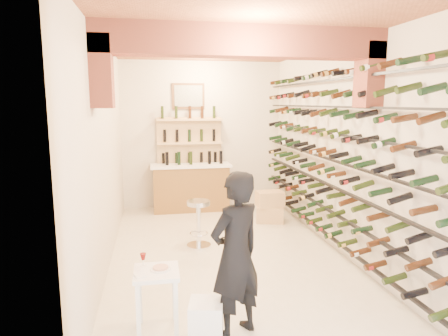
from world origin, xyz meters
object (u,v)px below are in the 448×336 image
object	(u,v)px
white_stool	(206,321)
crate_lower	(270,214)
wine_rack	(325,152)
tasting_table	(156,281)
back_counter	(191,186)
person	(236,255)
chrome_barstool	(199,220)

from	to	relation	value
white_stool	crate_lower	world-z (taller)	white_stool
wine_rack	tasting_table	xyz separation A→B (m)	(-2.62, -1.91, -1.01)
back_counter	white_stool	xyz separation A→B (m)	(-0.33, -4.82, -0.33)
wine_rack	crate_lower	size ratio (longest dim) A/B	10.93
tasting_table	person	xyz separation A→B (m)	(0.77, -0.20, 0.30)
tasting_table	white_stool	bearing A→B (deg)	-29.02
back_counter	person	bearing A→B (deg)	-90.24
white_stool	back_counter	bearing A→B (deg)	86.14
wine_rack	back_counter	size ratio (longest dim) A/B	3.35
back_counter	person	world-z (taller)	person
white_stool	chrome_barstool	world-z (taller)	chrome_barstool
back_counter	white_stool	distance (m)	4.85
person	wine_rack	bearing A→B (deg)	-161.88
wine_rack	person	xyz separation A→B (m)	(-1.85, -2.11, -0.71)
person	chrome_barstool	world-z (taller)	person
back_counter	person	distance (m)	4.77
back_counter	tasting_table	size ratio (longest dim) A/B	2.16
wine_rack	chrome_barstool	world-z (taller)	wine_rack
back_counter	chrome_barstool	distance (m)	2.24
tasting_table	crate_lower	world-z (taller)	tasting_table
white_stool	person	distance (m)	0.71
crate_lower	white_stool	bearing A→B (deg)	-115.44
back_counter	chrome_barstool	xyz separation A→B (m)	(-0.10, -2.23, -0.09)
white_stool	person	xyz separation A→B (m)	(0.31, 0.07, 0.63)
chrome_barstool	back_counter	bearing A→B (deg)	87.55
chrome_barstool	crate_lower	bearing A→B (deg)	35.70
back_counter	crate_lower	size ratio (longest dim) A/B	3.26
back_counter	tasting_table	distance (m)	4.63
tasting_table	crate_lower	distance (m)	4.10
white_stool	chrome_barstool	distance (m)	2.61
crate_lower	person	bearing A→B (deg)	-111.80
white_stool	chrome_barstool	xyz separation A→B (m)	(0.23, 2.59, 0.24)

